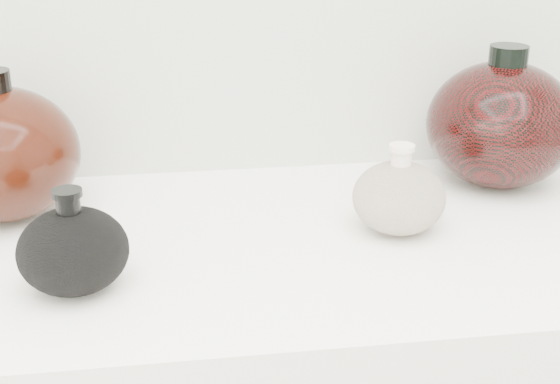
{
  "coord_description": "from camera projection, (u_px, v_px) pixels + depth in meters",
  "views": [
    {
      "loc": [
        -0.12,
        0.08,
        1.32
      ],
      "look_at": [
        0.0,
        0.92,
        0.97
      ],
      "focal_mm": 50.0,
      "sensor_mm": 36.0,
      "label": 1
    }
  ],
  "objects": [
    {
      "name": "black_gourd_vase",
      "position": [
        73.0,
        250.0,
        0.83
      ],
      "size": [
        0.14,
        0.14,
        0.12
      ],
      "color": "black",
      "rests_on": "display_counter"
    },
    {
      "name": "left_round_pot",
      "position": [
        0.0,
        153.0,
        1.0
      ],
      "size": [
        0.24,
        0.24,
        0.2
      ],
      "color": "black",
      "rests_on": "display_counter"
    },
    {
      "name": "cream_gourd_vase",
      "position": [
        399.0,
        197.0,
        0.97
      ],
      "size": [
        0.15,
        0.15,
        0.11
      ],
      "color": "#C4AB97",
      "rests_on": "display_counter"
    },
    {
      "name": "right_round_pot",
      "position": [
        501.0,
        124.0,
        1.11
      ],
      "size": [
        0.25,
        0.25,
        0.2
      ],
      "color": "black",
      "rests_on": "display_counter"
    }
  ]
}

